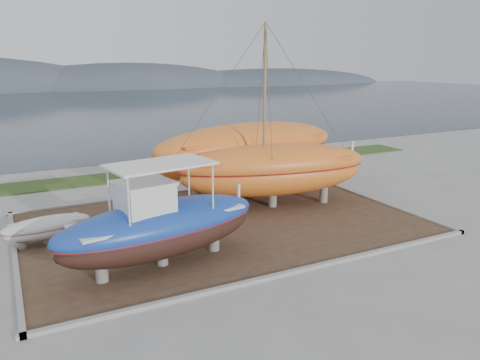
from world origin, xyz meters
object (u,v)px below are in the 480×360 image
blue_caique (160,215)px  white_dinghy (48,230)px  orange_bare_hull (249,158)px  orange_sailboat (274,119)px

blue_caique → white_dinghy: blue_caique is taller
white_dinghy → orange_bare_hull: bearing=8.4°
blue_caique → orange_bare_hull: (7.84, 7.69, 0.01)m
blue_caique → white_dinghy: bearing=120.4°
orange_sailboat → orange_bare_hull: orange_sailboat is taller
orange_bare_hull → orange_sailboat: bearing=-101.2°
white_dinghy → orange_bare_hull: (11.50, 3.31, 1.43)m
blue_caique → orange_bare_hull: orange_bare_hull is taller
white_dinghy → orange_sailboat: (11.21, 0.03, 4.14)m
white_dinghy → orange_sailboat: 11.95m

